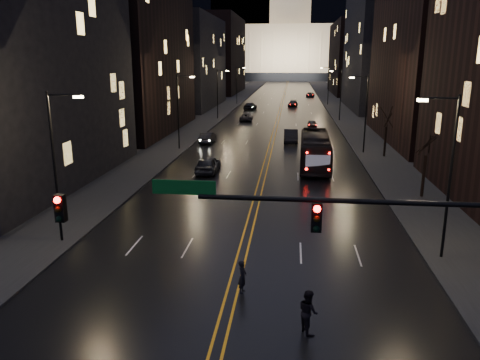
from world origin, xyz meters
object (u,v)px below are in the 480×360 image
(bus, at_px, (315,150))
(oncoming_car_b, at_px, (208,138))
(pedestrian_b, at_px, (308,311))
(pedestrian_a, at_px, (242,277))
(traffic_signal, at_px, (389,234))
(receding_car_a, at_px, (291,136))
(oncoming_car_a, at_px, (208,164))

(bus, distance_m, oncoming_car_b, 18.26)
(pedestrian_b, bearing_deg, bus, -29.24)
(pedestrian_a, bearing_deg, pedestrian_b, -125.05)
(oncoming_car_b, bearing_deg, pedestrian_a, 103.77)
(traffic_signal, xyz_separation_m, pedestrian_a, (-5.42, 5.00, -4.30))
(receding_car_a, bearing_deg, oncoming_car_b, -171.59)
(oncoming_car_b, relative_size, receding_car_a, 0.85)
(traffic_signal, xyz_separation_m, oncoming_car_a, (-11.32, 28.66, -4.27))
(pedestrian_b, bearing_deg, traffic_signal, -155.68)
(receding_car_a, height_order, pedestrian_a, receding_car_a)
(oncoming_car_a, relative_size, receding_car_a, 0.95)
(oncoming_car_a, bearing_deg, pedestrian_a, 104.29)
(pedestrian_b, bearing_deg, pedestrian_a, 18.47)
(oncoming_car_b, height_order, pedestrian_a, pedestrian_a)
(bus, bearing_deg, pedestrian_a, -98.01)
(oncoming_car_b, xyz_separation_m, pedestrian_b, (11.82, -42.95, 0.20))
(oncoming_car_b, relative_size, pedestrian_a, 2.73)
(bus, bearing_deg, traffic_signal, -87.11)
(receding_car_a, distance_m, pedestrian_a, 41.78)
(oncoming_car_b, bearing_deg, oncoming_car_a, 101.56)
(bus, relative_size, oncoming_car_b, 2.78)
(traffic_signal, distance_m, oncoming_car_b, 47.38)
(pedestrian_b, bearing_deg, oncoming_car_b, -10.94)
(traffic_signal, height_order, pedestrian_a, traffic_signal)
(pedestrian_a, bearing_deg, oncoming_car_b, 22.65)
(oncoming_car_a, bearing_deg, pedestrian_b, 108.70)
(traffic_signal, bearing_deg, pedestrian_a, 137.30)
(receding_car_a, bearing_deg, traffic_signal, -86.67)
(oncoming_car_b, height_order, receding_car_a, receding_car_a)
(bus, xyz_separation_m, receding_car_a, (-2.51, 14.16, -0.85))
(traffic_signal, bearing_deg, receding_car_a, 94.17)
(receding_car_a, xyz_separation_m, pedestrian_b, (0.95, -44.72, 0.07))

